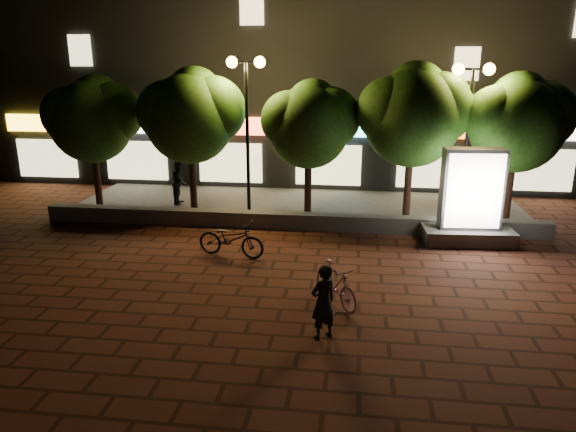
% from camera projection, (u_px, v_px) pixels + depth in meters
% --- Properties ---
extents(ground, '(80.00, 80.00, 0.00)m').
position_uv_depth(ground, '(268.00, 278.00, 12.98)').
color(ground, '#502719').
rests_on(ground, ground).
extents(retaining_wall, '(16.00, 0.45, 0.50)m').
position_uv_depth(retaining_wall, '(288.00, 221.00, 16.71)').
color(retaining_wall, slate).
rests_on(retaining_wall, ground).
extents(sidewalk, '(16.00, 5.00, 0.08)m').
position_uv_depth(sidewalk, '(297.00, 206.00, 19.15)').
color(sidewalk, slate).
rests_on(sidewalk, ground).
extents(building_block, '(28.00, 8.12, 11.30)m').
position_uv_depth(building_block, '(313.00, 63.00, 23.90)').
color(building_block, black).
rests_on(building_block, ground).
extents(tree_far_left, '(3.36, 2.80, 4.63)m').
position_uv_depth(tree_far_left, '(93.00, 116.00, 18.07)').
color(tree_far_left, black).
rests_on(tree_far_left, sidewalk).
extents(tree_left, '(3.60, 3.00, 4.89)m').
position_uv_depth(tree_left, '(191.00, 113.00, 17.60)').
color(tree_left, black).
rests_on(tree_left, sidewalk).
extents(tree_mid, '(3.24, 2.70, 4.50)m').
position_uv_depth(tree_mid, '(310.00, 121.00, 17.19)').
color(tree_mid, black).
rests_on(tree_mid, sidewalk).
extents(tree_right, '(3.72, 3.10, 5.07)m').
position_uv_depth(tree_right, '(414.00, 112.00, 16.69)').
color(tree_right, black).
rests_on(tree_right, sidewalk).
extents(tree_far_right, '(3.48, 2.90, 4.76)m').
position_uv_depth(tree_far_right, '(519.00, 119.00, 16.36)').
color(tree_far_right, black).
rests_on(tree_far_right, sidewalk).
extents(street_lamp_left, '(1.26, 0.36, 5.18)m').
position_uv_depth(street_lamp_left, '(247.00, 96.00, 16.95)').
color(street_lamp_left, black).
rests_on(street_lamp_left, sidewalk).
extents(street_lamp_right, '(1.26, 0.36, 4.98)m').
position_uv_depth(street_lamp_right, '(471.00, 102.00, 16.15)').
color(street_lamp_right, black).
rests_on(street_lamp_right, sidewalk).
extents(ad_kiosk, '(2.64, 1.45, 2.78)m').
position_uv_depth(ad_kiosk, '(470.00, 205.00, 15.21)').
color(ad_kiosk, slate).
rests_on(ad_kiosk, ground).
extents(scooter_pink, '(1.29, 1.55, 0.95)m').
position_uv_depth(scooter_pink, '(336.00, 284.00, 11.43)').
color(scooter_pink, '#BB7D93').
rests_on(scooter_pink, ground).
extents(rider, '(0.65, 0.62, 1.51)m').
position_uv_depth(rider, '(323.00, 302.00, 9.98)').
color(rider, black).
rests_on(rider, ground).
extents(scooter_parked, '(1.98, 1.01, 1.00)m').
position_uv_depth(scooter_parked, '(231.00, 239.00, 14.25)').
color(scooter_parked, black).
rests_on(scooter_parked, ground).
extents(pedestrian, '(0.67, 0.82, 1.57)m').
position_uv_depth(pedestrian, '(180.00, 182.00, 19.13)').
color(pedestrian, black).
rests_on(pedestrian, sidewalk).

